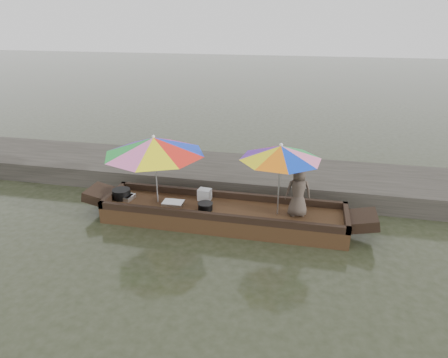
% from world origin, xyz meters
% --- Properties ---
extents(water, '(80.00, 80.00, 0.00)m').
position_xyz_m(water, '(0.00, 0.00, 0.00)').
color(water, '#252A17').
rests_on(water, ground).
extents(dock, '(22.00, 2.20, 0.50)m').
position_xyz_m(dock, '(0.00, 2.20, 0.25)').
color(dock, '#2D2B26').
rests_on(dock, ground).
extents(boat_hull, '(5.25, 1.20, 0.35)m').
position_xyz_m(boat_hull, '(0.00, 0.00, 0.17)').
color(boat_hull, '#321C0E').
rests_on(boat_hull, water).
extents(cooking_pot, '(0.41, 0.41, 0.21)m').
position_xyz_m(cooking_pot, '(-2.38, 0.02, 0.46)').
color(cooking_pot, black).
rests_on(cooking_pot, boat_hull).
extents(tray_crayfish, '(0.50, 0.38, 0.09)m').
position_xyz_m(tray_crayfish, '(-2.33, 0.02, 0.39)').
color(tray_crayfish, silver).
rests_on(tray_crayfish, boat_hull).
extents(tray_scallop, '(0.46, 0.32, 0.06)m').
position_xyz_m(tray_scallop, '(-1.13, -0.03, 0.38)').
color(tray_scallop, silver).
rests_on(tray_scallop, boat_hull).
extents(charcoal_grill, '(0.31, 0.31, 0.15)m').
position_xyz_m(charcoal_grill, '(-0.36, -0.14, 0.42)').
color(charcoal_grill, black).
rests_on(charcoal_grill, boat_hull).
extents(supply_bag, '(0.30, 0.25, 0.26)m').
position_xyz_m(supply_bag, '(-0.50, 0.34, 0.48)').
color(supply_bag, silver).
rests_on(supply_bag, boat_hull).
extents(vendor, '(0.60, 0.46, 1.09)m').
position_xyz_m(vendor, '(1.57, 0.04, 0.89)').
color(vendor, '#443930').
rests_on(vendor, boat_hull).
extents(umbrella_bow, '(2.26, 2.26, 1.55)m').
position_xyz_m(umbrella_bow, '(-1.49, 0.00, 1.12)').
color(umbrella_bow, '#0C31D8').
rests_on(umbrella_bow, boat_hull).
extents(umbrella_stern, '(2.04, 2.04, 1.55)m').
position_xyz_m(umbrella_stern, '(1.17, 0.00, 1.12)').
color(umbrella_stern, green).
rests_on(umbrella_stern, boat_hull).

